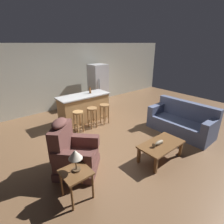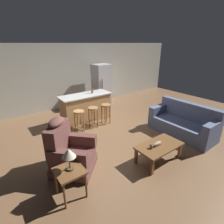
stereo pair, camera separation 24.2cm
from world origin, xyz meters
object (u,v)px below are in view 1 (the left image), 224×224
at_px(refrigerator, 98,85).
at_px(kitchen_island, 84,108).
at_px(bar_stool_left, 78,118).
at_px(fish_figurine, 158,143).
at_px(couch, 181,122).
at_px(recliner_near_lamp, 73,153).
at_px(table_lamp, 75,155).
at_px(bar_stool_right, 104,110).
at_px(bottle_tall_green, 90,91).
at_px(coffee_table, 161,146).
at_px(end_table, 76,176).
at_px(bar_stool_middle, 92,114).

bearing_deg(refrigerator, kitchen_island, -140.63).
height_order(kitchen_island, bar_stool_left, kitchen_island).
relative_size(fish_figurine, couch, 0.18).
relative_size(fish_figurine, recliner_near_lamp, 0.28).
distance_m(table_lamp, bar_stool_right, 3.14).
relative_size(fish_figurine, bottle_tall_green, 1.40).
bearing_deg(bar_stool_right, kitchen_island, 123.01).
relative_size(coffee_table, recliner_near_lamp, 0.92).
height_order(couch, bar_stool_left, couch).
distance_m(bar_stool_left, refrigerator, 2.78).
bearing_deg(fish_figurine, refrigerator, 72.38).
height_order(recliner_near_lamp, bar_stool_left, recliner_near_lamp).
xyz_separation_m(coffee_table, bar_stool_left, (-0.80, 2.45, 0.11)).
xyz_separation_m(bar_stool_left, bottle_tall_green, (0.88, 0.66, 0.57)).
bearing_deg(refrigerator, end_table, -129.69).
height_order(coffee_table, fish_figurine, fish_figurine).
bearing_deg(coffee_table, bar_stool_left, 108.04).
bearing_deg(coffee_table, bottle_tall_green, 88.43).
xyz_separation_m(coffee_table, bar_stool_middle, (-0.30, 2.45, 0.11)).
relative_size(fish_figurine, table_lamp, 0.83).
relative_size(coffee_table, bar_stool_left, 1.62).
xyz_separation_m(couch, kitchen_island, (-1.84, 2.65, 0.14)).
bearing_deg(bar_stool_middle, fish_figurine, -85.29).
bearing_deg(bar_stool_middle, recliner_near_lamp, -134.69).
xyz_separation_m(couch, table_lamp, (-3.68, -0.14, 0.53)).
distance_m(coffee_table, bar_stool_right, 2.46).
bearing_deg(bar_stool_left, kitchen_island, 46.83).
distance_m(kitchen_island, bar_stool_right, 0.75).
xyz_separation_m(bar_stool_left, refrigerator, (2.05, 1.83, 0.41)).
relative_size(coffee_table, end_table, 1.96).
xyz_separation_m(table_lamp, refrigerator, (3.30, 3.99, 0.01)).
bearing_deg(end_table, recliner_near_lamp, 66.59).
height_order(fish_figurine, table_lamp, table_lamp).
bearing_deg(table_lamp, recliner_near_lamp, 67.89).
relative_size(kitchen_island, refrigerator, 1.02).
distance_m(coffee_table, table_lamp, 2.13).
height_order(couch, table_lamp, table_lamp).
xyz_separation_m(recliner_near_lamp, refrigerator, (3.03, 3.32, 0.46)).
relative_size(table_lamp, bottle_tall_green, 1.68).
bearing_deg(bottle_tall_green, kitchen_island, -173.79).
distance_m(table_lamp, kitchen_island, 3.36).
relative_size(couch, refrigerator, 1.09).
xyz_separation_m(coffee_table, bottle_tall_green, (0.09, 3.11, 0.68)).
relative_size(couch, table_lamp, 4.67).
bearing_deg(bar_stool_middle, end_table, -129.15).
bearing_deg(kitchen_island, coffee_table, -86.16).
distance_m(couch, bar_stool_middle, 2.80).
relative_size(recliner_near_lamp, bar_stool_middle, 1.76).
relative_size(bar_stool_left, refrigerator, 0.39).
height_order(fish_figurine, bar_stool_middle, bar_stool_middle).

